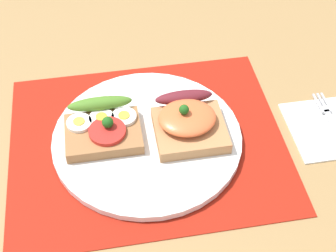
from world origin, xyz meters
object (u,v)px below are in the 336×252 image
Objects in this scene: plate at (147,138)px; napkin at (331,127)px; sandwich_egg_tomato at (103,127)px; fork at (333,123)px; sandwich_salmon at (188,122)px.

plate is 2.18× the size of napkin.
sandwich_egg_tomato is 33.30cm from fork.
napkin is 0.91× the size of fork.
napkin is (26.90, -1.87, -0.52)cm from plate.
sandwich_salmon is (5.88, 0.01, 2.32)cm from plate.
sandwich_salmon reaches higher than plate.
napkin is at bearing -5.85° from sandwich_egg_tomato.
plate is at bearing -14.09° from sandwich_egg_tomato.
napkin is at bearing -5.11° from sandwich_salmon.
plate is 6.32cm from sandwich_salmon.
sandwich_egg_tomato is (-5.95, 1.49, 1.89)cm from plate.
sandwich_salmon is at bearing 175.83° from fork.
plate is 2.58× the size of sandwich_salmon.
sandwich_egg_tomato is 11.93cm from sandwich_salmon.
fork is at bearing -5.24° from sandwich_egg_tomato.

